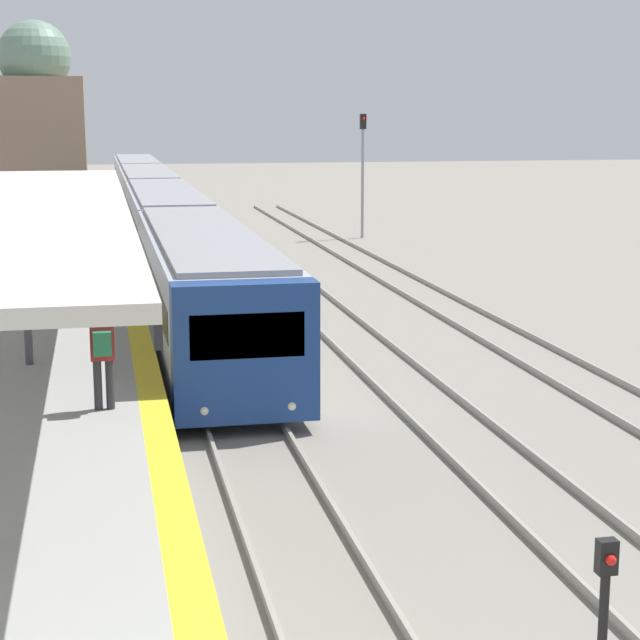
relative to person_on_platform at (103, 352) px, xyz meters
The scene contains 6 objects.
platform_canopy 4.46m from the person_on_platform, 110.69° to the left, with size 4.00×23.52×3.21m.
person_on_platform is the anchor object (origin of this frame).
train_near 30.74m from the person_on_platform, 85.25° to the left, with size 2.68×59.60×2.96m.
signal_post_near 9.85m from the person_on_platform, 60.37° to the right, with size 0.20×0.21×1.67m.
signal_mast_far 33.67m from the person_on_platform, 68.70° to the left, with size 0.28×0.29×5.79m.
distant_domed_building 35.64m from the person_on_platform, 94.33° to the left, with size 4.43×4.43×10.12m.
Camera 1 is at (-2.50, -6.59, 5.82)m, focal length 60.00 mm.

